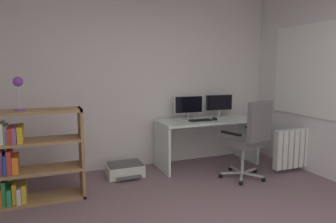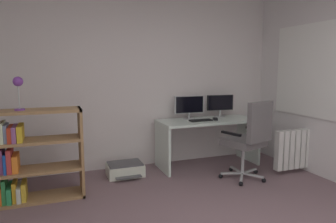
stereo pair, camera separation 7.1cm
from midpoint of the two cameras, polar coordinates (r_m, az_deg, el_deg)
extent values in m
cube|color=silver|center=(4.76, -6.06, 6.01)|extent=(4.45, 0.10, 2.69)
cube|color=white|center=(4.89, 24.23, 6.90)|extent=(0.01, 1.25, 1.24)
cube|color=white|center=(4.89, 24.18, 6.91)|extent=(0.02, 1.33, 1.32)
cube|color=white|center=(4.80, 6.84, -1.69)|extent=(1.53, 0.63, 0.04)
cube|color=white|center=(4.57, -1.56, -6.77)|extent=(0.04, 0.60, 0.69)
cube|color=white|center=(5.26, 13.97, -5.03)|extent=(0.04, 0.60, 0.69)
cylinder|color=#B2B5B7|center=(4.84, 3.34, -1.28)|extent=(0.18, 0.18, 0.01)
cylinder|color=#B2B5B7|center=(4.83, 3.35, -0.69)|extent=(0.03, 0.03, 0.09)
cube|color=#B7BABC|center=(4.80, 3.37, 1.30)|extent=(0.48, 0.05, 0.27)
cube|color=black|center=(4.79, 3.46, 1.28)|extent=(0.45, 0.02, 0.25)
cylinder|color=#B2B5B7|center=(5.09, 8.95, -0.90)|extent=(0.18, 0.18, 0.01)
cylinder|color=#B2B5B7|center=(5.08, 8.96, -0.20)|extent=(0.03, 0.03, 0.11)
cube|color=black|center=(5.06, 9.00, 1.66)|extent=(0.44, 0.08, 0.24)
cube|color=black|center=(5.04, 9.10, 1.64)|extent=(0.41, 0.05, 0.22)
cube|color=black|center=(4.66, 5.52, -1.61)|extent=(0.34, 0.13, 0.02)
cube|color=black|center=(4.77, 8.15, -1.35)|extent=(0.09, 0.11, 0.03)
cube|color=#B7BABC|center=(4.59, 14.23, -10.51)|extent=(0.30, 0.12, 0.02)
sphere|color=black|center=(4.72, 15.34, -10.55)|extent=(0.06, 0.06, 0.06)
cube|color=#B7BABC|center=(4.60, 11.99, -10.41)|extent=(0.04, 0.30, 0.02)
sphere|color=black|center=(4.73, 10.99, -10.36)|extent=(0.06, 0.06, 0.06)
cube|color=#B7BABC|center=(4.44, 11.14, -11.05)|extent=(0.29, 0.13, 0.02)
sphere|color=black|center=(4.42, 9.19, -11.63)|extent=(0.06, 0.06, 0.06)
cube|color=#B7BABC|center=(4.34, 12.94, -11.58)|extent=(0.21, 0.26, 0.02)
sphere|color=black|center=(4.21, 12.82, -12.76)|extent=(0.06, 0.06, 0.06)
cube|color=#B7BABC|center=(4.43, 14.89, -11.21)|extent=(0.20, 0.27, 0.02)
sphere|color=black|center=(4.40, 16.75, -11.96)|extent=(0.06, 0.06, 0.06)
cylinder|color=#B7BABC|center=(4.42, 13.12, -8.54)|extent=(0.04, 0.04, 0.39)
cube|color=#615D5F|center=(4.36, 13.22, -5.43)|extent=(0.58, 0.57, 0.10)
cube|color=#615D5F|center=(4.15, 16.11, -1.83)|extent=(0.44, 0.19, 0.52)
cube|color=black|center=(4.13, 11.05, -3.97)|extent=(0.13, 0.31, 0.03)
cube|color=black|center=(4.53, 15.31, -3.06)|extent=(0.13, 0.31, 0.03)
cube|color=#9D7449|center=(3.86, -16.17, -7.11)|extent=(0.03, 0.36, 1.05)
cube|color=#9D7449|center=(3.75, -23.46, 0.04)|extent=(0.95, 0.36, 0.03)
cube|color=#9D7449|center=(4.00, -22.63, -14.53)|extent=(0.95, 0.36, 0.03)
cube|color=#9D7449|center=(3.89, -22.90, -9.90)|extent=(0.88, 0.36, 0.03)
cube|color=#9D7449|center=(3.80, -23.17, -5.02)|extent=(0.88, 0.36, 0.03)
cube|color=orange|center=(3.99, -28.86, -13.27)|extent=(0.03, 0.27, 0.19)
cube|color=#2D7F42|center=(3.97, -28.34, -12.72)|extent=(0.04, 0.28, 0.27)
cube|color=#2A9055|center=(3.99, -27.56, -13.31)|extent=(0.05, 0.31, 0.18)
cube|color=gold|center=(3.98, -26.84, -12.95)|extent=(0.04, 0.27, 0.22)
cube|color=silver|center=(3.97, -26.17, -13.34)|extent=(0.04, 0.30, 0.17)
cube|color=gold|center=(3.97, -25.43, -13.08)|extent=(0.05, 0.26, 0.20)
cube|color=#8C4679|center=(3.88, -28.73, -7.96)|extent=(0.03, 0.27, 0.27)
cube|color=#1C4EB4|center=(3.87, -28.19, -8.39)|extent=(0.03, 0.28, 0.22)
cube|color=#C23A39|center=(3.88, -27.59, -7.97)|extent=(0.05, 0.30, 0.26)
cube|color=orange|center=(3.88, -26.72, -8.49)|extent=(0.06, 0.28, 0.19)
cube|color=beige|center=(3.80, -28.70, -3.41)|extent=(0.04, 0.29, 0.22)
cube|color=#7080A7|center=(3.80, -28.14, -3.60)|extent=(0.03, 0.26, 0.19)
cube|color=red|center=(3.80, -27.54, -3.75)|extent=(0.04, 0.31, 0.17)
cube|color=#8E518A|center=(3.79, -26.87, -3.71)|extent=(0.04, 0.32, 0.17)
cube|color=gold|center=(3.80, -26.03, -3.60)|extent=(0.05, 0.33, 0.18)
cylinder|color=#75389C|center=(3.75, -26.16, 0.27)|extent=(0.11, 0.11, 0.02)
cylinder|color=silver|center=(3.74, -26.30, 2.43)|extent=(0.01, 0.01, 0.27)
sphere|color=#75389C|center=(3.73, -26.44, 4.96)|extent=(0.11, 0.11, 0.11)
cube|color=silver|center=(4.48, -8.41, -10.66)|extent=(0.50, 0.35, 0.16)
cube|color=#4C4C51|center=(4.45, -8.44, -9.50)|extent=(0.46, 0.32, 0.02)
cube|color=#4C4C51|center=(4.29, -7.72, -11.95)|extent=(0.35, 0.10, 0.01)
cube|color=white|center=(4.69, 19.16, -6.80)|extent=(0.08, 0.10, 0.57)
cube|color=white|center=(4.76, 20.09, -6.65)|extent=(0.08, 0.10, 0.57)
cube|color=white|center=(4.83, 20.99, -6.49)|extent=(0.08, 0.10, 0.57)
cube|color=white|center=(4.89, 21.87, -6.34)|extent=(0.08, 0.10, 0.57)
cube|color=white|center=(4.96, 22.72, -6.19)|extent=(0.08, 0.10, 0.57)
cube|color=white|center=(5.03, 23.55, -6.04)|extent=(0.08, 0.10, 0.57)
cube|color=white|center=(5.10, 24.35, -5.90)|extent=(0.08, 0.10, 0.57)
cube|color=white|center=(5.18, 25.13, -5.76)|extent=(0.08, 0.10, 0.57)
cube|color=white|center=(5.25, 25.89, -5.62)|extent=(0.08, 0.10, 0.57)
camera|label=1|loc=(0.04, -90.49, -0.07)|focal=33.06mm
camera|label=2|loc=(0.04, 89.51, 0.07)|focal=33.06mm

